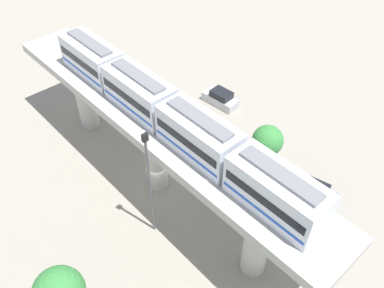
# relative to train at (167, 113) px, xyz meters

# --- Properties ---
(ground_plane) EXTENTS (120.00, 120.00, 0.00)m
(ground_plane) POSITION_rel_train_xyz_m (0.00, -1.93, -9.61)
(ground_plane) COLOR gray
(viaduct) EXTENTS (5.20, 35.80, 8.08)m
(viaduct) POSITION_rel_train_xyz_m (0.00, -1.93, -3.33)
(viaduct) COLOR #B7B2AA
(viaduct) RESTS_ON ground
(train) EXTENTS (2.64, 27.45, 3.24)m
(train) POSITION_rel_train_xyz_m (0.00, 0.00, 0.00)
(train) COLOR silver
(train) RESTS_ON viaduct
(parked_car_blue) EXTENTS (2.72, 4.50, 1.76)m
(parked_car_blue) POSITION_rel_train_xyz_m (-9.18, 8.65, -8.87)
(parked_car_blue) COLOR #284CB7
(parked_car_blue) RESTS_ON ground
(parked_car_silver) EXTENTS (2.15, 4.34, 1.76)m
(parked_car_silver) POSITION_rel_train_xyz_m (-13.00, -6.70, -8.87)
(parked_car_silver) COLOR #B2B5BA
(parked_car_silver) RESTS_ON ground
(tree_near_viaduct) EXTENTS (2.88, 2.88, 5.26)m
(tree_near_viaduct) POSITION_rel_train_xyz_m (-8.60, 3.45, -5.82)
(tree_near_viaduct) COLOR brown
(tree_near_viaduct) RESTS_ON ground
(signal_post) EXTENTS (0.44, 0.28, 10.68)m
(signal_post) POSITION_rel_train_xyz_m (3.40, 1.78, -3.74)
(signal_post) COLOR #4C4C51
(signal_post) RESTS_ON ground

